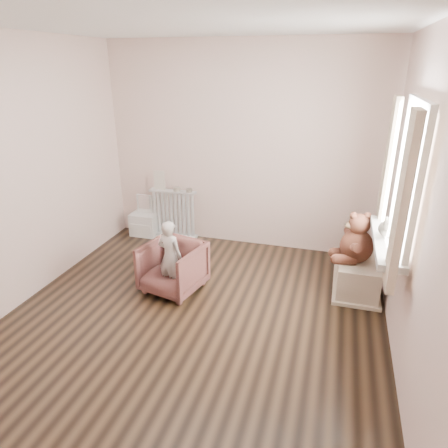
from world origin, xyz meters
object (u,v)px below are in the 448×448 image
(radiator, at_px, (173,211))
(plush_cat, at_px, (388,226))
(child, at_px, (170,257))
(toy_vanity, at_px, (144,217))
(armchair, at_px, (173,267))
(teddy_bear, at_px, (358,235))
(toy_bench, at_px, (358,272))

(radiator, distance_m, plush_cat, 3.00)
(child, bearing_deg, toy_vanity, -40.39)
(toy_vanity, xyz_separation_m, armchair, (0.99, -1.29, -0.00))
(toy_vanity, xyz_separation_m, teddy_bear, (2.85, -0.80, 0.40))
(radiator, height_order, teddy_bear, teddy_bear)
(child, bearing_deg, teddy_bear, -150.46)
(armchair, distance_m, toy_bench, 2.01)
(radiator, bearing_deg, plush_cat, -27.59)
(armchair, relative_size, toy_bench, 0.75)
(child, xyz_separation_m, plush_cat, (2.06, 0.01, 0.58))
(toy_bench, bearing_deg, toy_vanity, 166.59)
(toy_vanity, height_order, toy_bench, toy_vanity)
(toy_bench, height_order, plush_cat, plush_cat)
(child, relative_size, plush_cat, 3.31)
(toy_vanity, distance_m, child, 1.68)
(armchair, distance_m, child, 0.16)
(toy_bench, bearing_deg, teddy_bear, -118.42)
(radiator, distance_m, toy_vanity, 0.46)
(armchair, relative_size, child, 0.74)
(child, relative_size, teddy_bear, 1.50)
(teddy_bear, relative_size, plush_cat, 2.20)
(toy_vanity, distance_m, teddy_bear, 2.99)
(child, distance_m, toy_bench, 2.04)
(toy_vanity, bearing_deg, armchair, -52.47)
(toy_bench, bearing_deg, armchair, -162.62)
(child, xyz_separation_m, teddy_bear, (1.86, 0.55, 0.25))
(armchair, xyz_separation_m, teddy_bear, (1.86, 0.50, 0.40))
(toy_vanity, relative_size, plush_cat, 2.41)
(toy_vanity, distance_m, plush_cat, 3.41)
(radiator, relative_size, armchair, 1.16)
(armchair, xyz_separation_m, toy_bench, (1.92, 0.60, -0.07))
(toy_vanity, height_order, plush_cat, plush_cat)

